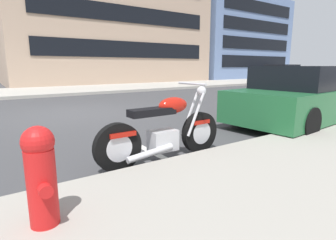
{
  "coord_description": "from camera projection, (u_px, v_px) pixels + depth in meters",
  "views": [
    {
      "loc": [
        -2.15,
        -7.91,
        1.37
      ],
      "look_at": [
        0.07,
        -4.7,
        0.58
      ],
      "focal_mm": 28.84,
      "sensor_mm": 36.0,
      "label": 1
    }
  ],
  "objects": [
    {
      "name": "parked_motorcycle",
      "position": [
        164.0,
        132.0,
        3.89
      ],
      "size": [
        2.07,
        0.62,
        1.12
      ],
      "rotation": [
        0.0,
        0.0,
        0.01
      ],
      "color": "black",
      "rests_on": "ground"
    },
    {
      "name": "car_opposite_curb",
      "position": [
        281.0,
        75.0,
        20.43
      ],
      "size": [
        4.37,
        2.12,
        1.48
      ],
      "rotation": [
        0.0,
        0.0,
        3.21
      ],
      "color": "black",
      "rests_on": "ground"
    },
    {
      "name": "parked_car_behind_motorcycle",
      "position": [
        303.0,
        96.0,
        6.43
      ],
      "size": [
        4.2,
        2.01,
        1.37
      ],
      "rotation": [
        0.0,
        0.0,
        0.07
      ],
      "color": "#236638",
      "rests_on": "ground"
    },
    {
      "name": "sidewalk_far_curb",
      "position": [
        206.0,
        83.0,
        20.52
      ],
      "size": [
        120.0,
        5.0,
        0.14
      ],
      "primitive_type": "cube",
      "color": "#ADA89E",
      "rests_on": "ground"
    },
    {
      "name": "fire_hydrant",
      "position": [
        41.0,
        174.0,
        2.05
      ],
      "size": [
        0.24,
        0.36,
        0.79
      ],
      "color": "red",
      "rests_on": "sidewalk_near_curb"
    },
    {
      "name": "parking_stall_stripe",
      "position": [
        152.0,
        152.0,
        4.35
      ],
      "size": [
        0.12,
        2.2,
        0.01
      ],
      "primitive_type": "cube",
      "color": "silver",
      "rests_on": "ground"
    },
    {
      "name": "ground_plane",
      "position": [
        75.0,
        114.0,
        7.85
      ],
      "size": [
        260.0,
        260.0,
        0.0
      ],
      "primitive_type": "plane",
      "color": "#3D3D3F"
    },
    {
      "name": "townhouse_corner_block",
      "position": [
        216.0,
        42.0,
        31.14
      ],
      "size": [
        11.57,
        11.64,
        8.2
      ],
      "color": "#6B84B2",
      "rests_on": "ground"
    },
    {
      "name": "townhouse_mid_block",
      "position": [
        100.0,
        13.0,
        22.6
      ],
      "size": [
        15.22,
        10.6,
        11.39
      ],
      "color": "tan",
      "rests_on": "ground"
    }
  ]
}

